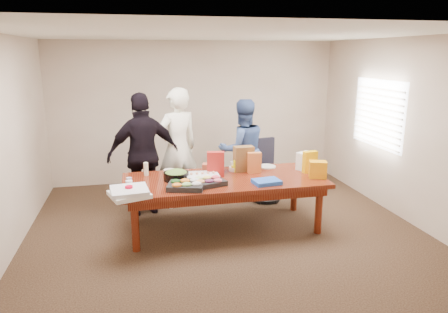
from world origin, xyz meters
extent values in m
cube|color=#47301E|center=(0.00, 0.00, -0.01)|extent=(5.50, 5.00, 0.02)
cube|color=white|center=(0.00, 0.00, 2.71)|extent=(5.50, 5.00, 0.02)
cube|color=beige|center=(0.00, 2.50, 1.35)|extent=(5.50, 0.04, 2.70)
cube|color=beige|center=(0.00, -2.50, 1.35)|extent=(5.50, 0.04, 2.70)
cube|color=beige|center=(-2.75, 0.00, 1.35)|extent=(0.04, 5.00, 2.70)
cube|color=beige|center=(2.75, 0.00, 1.35)|extent=(0.04, 5.00, 2.70)
cube|color=white|center=(2.72, 0.60, 1.50)|extent=(0.03, 1.40, 1.10)
cube|color=beige|center=(2.68, 0.60, 1.50)|extent=(0.04, 1.36, 1.00)
cube|color=#4C1C0F|center=(0.00, 0.00, 0.38)|extent=(2.80, 1.20, 0.75)
cube|color=black|center=(0.95, 0.99, 0.50)|extent=(0.60, 0.60, 1.01)
imported|color=white|center=(-0.53, 1.06, 0.97)|extent=(0.83, 0.70, 1.95)
imported|color=#3A5388|center=(0.58, 1.18, 0.86)|extent=(0.89, 0.72, 1.73)
imported|color=black|center=(-1.08, 0.85, 0.95)|extent=(1.19, 0.71, 1.90)
cube|color=black|center=(-0.58, -0.33, 0.78)|extent=(0.54, 0.47, 0.07)
cube|color=black|center=(-0.27, -0.24, 0.78)|extent=(0.50, 0.44, 0.06)
cube|color=white|center=(-0.30, 0.02, 0.79)|extent=(0.46, 0.35, 0.08)
cylinder|color=black|center=(-0.66, 0.07, 0.81)|extent=(0.39, 0.39, 0.11)
cube|color=blue|center=(0.51, -0.36, 0.78)|extent=(0.38, 0.30, 0.05)
cube|color=red|center=(-0.09, 0.14, 0.93)|extent=(0.26, 0.15, 0.36)
cube|color=#FFBD04|center=(1.30, 0.03, 0.91)|extent=(0.22, 0.12, 0.32)
cube|color=orange|center=(0.50, 0.18, 0.90)|extent=(0.20, 0.11, 0.31)
cylinder|color=silver|center=(0.23, 0.37, 0.82)|extent=(0.10, 0.10, 0.14)
cylinder|color=#DFEE00|center=(0.24, 0.29, 0.84)|extent=(0.07, 0.07, 0.18)
cylinder|color=brown|center=(-1.07, 0.41, 0.84)|extent=(0.06, 0.06, 0.18)
cylinder|color=#EFE6BF|center=(-1.06, 0.39, 0.85)|extent=(0.07, 0.07, 0.19)
cube|color=yellow|center=(0.33, 0.33, 0.79)|extent=(0.30, 0.22, 0.09)
cube|color=#A54E31|center=(-0.09, 0.35, 0.81)|extent=(0.35, 0.22, 0.13)
cube|color=brown|center=(0.37, 0.31, 0.94)|extent=(0.30, 0.18, 0.37)
cylinder|color=red|center=(-1.30, -0.46, 0.81)|extent=(0.10, 0.10, 0.13)
cylinder|color=white|center=(-1.30, -0.20, 0.81)|extent=(0.10, 0.10, 0.12)
cylinder|color=silver|center=(-1.30, 0.00, 0.80)|extent=(0.08, 0.08, 0.10)
cube|color=white|center=(-1.30, -0.48, 0.78)|extent=(0.56, 0.56, 0.05)
cube|color=silver|center=(-1.30, -0.48, 0.83)|extent=(0.49, 0.49, 0.05)
cylinder|color=beige|center=(0.78, 0.44, 0.76)|extent=(0.35, 0.35, 0.02)
cylinder|color=silver|center=(0.65, 0.52, 0.76)|extent=(0.28, 0.28, 0.01)
cylinder|color=beige|center=(0.23, 0.34, 0.78)|extent=(0.15, 0.15, 0.06)
cylinder|color=beige|center=(-0.73, 0.39, 0.78)|extent=(0.17, 0.17, 0.07)
cube|color=white|center=(1.30, 0.18, 0.88)|extent=(0.30, 0.27, 0.27)
cube|color=#FFA30D|center=(1.30, -0.25, 0.87)|extent=(0.28, 0.23, 0.24)
camera|label=1|loc=(-1.20, -5.39, 2.45)|focal=32.89mm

